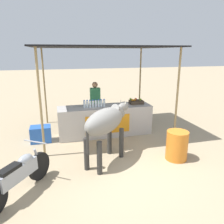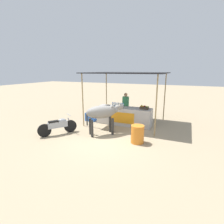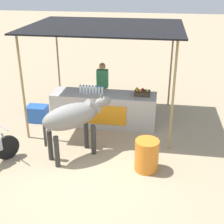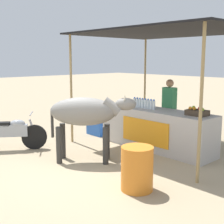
# 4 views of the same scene
# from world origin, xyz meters

# --- Properties ---
(ground_plane) EXTENTS (60.00, 60.00, 0.00)m
(ground_plane) POSITION_xyz_m (0.00, 0.00, 0.00)
(ground_plane) COLOR tan
(stall_counter) EXTENTS (3.00, 0.82, 0.96)m
(stall_counter) POSITION_xyz_m (0.00, 2.20, 0.48)
(stall_counter) COLOR #B2ADA8
(stall_counter) RESTS_ON ground
(stall_awning) EXTENTS (4.20, 3.20, 2.82)m
(stall_awning) POSITION_xyz_m (0.00, 2.50, 2.70)
(stall_awning) COLOR black
(stall_awning) RESTS_ON ground
(water_bottle_row) EXTENTS (0.70, 0.07, 0.25)m
(water_bottle_row) POSITION_xyz_m (-0.35, 2.15, 1.07)
(water_bottle_row) COLOR silver
(water_bottle_row) RESTS_ON stall_counter
(fruit_crate) EXTENTS (0.44, 0.32, 0.18)m
(fruit_crate) POSITION_xyz_m (1.09, 2.25, 1.03)
(fruit_crate) COLOR #3F3326
(fruit_crate) RESTS_ON stall_counter
(vendor_behind_counter) EXTENTS (0.34, 0.22, 1.65)m
(vendor_behind_counter) POSITION_xyz_m (-0.18, 2.95, 0.85)
(vendor_behind_counter) COLOR #383842
(vendor_behind_counter) RESTS_ON ground
(cooler_box) EXTENTS (0.60, 0.44, 0.48)m
(cooler_box) POSITION_xyz_m (-2.03, 2.10, 0.24)
(cooler_box) COLOR blue
(cooler_box) RESTS_ON ground
(water_barrel) EXTENTS (0.54, 0.54, 0.75)m
(water_barrel) POSITION_xyz_m (1.37, 0.04, 0.37)
(water_barrel) COLOR orange
(water_barrel) RESTS_ON ground
(cow) EXTENTS (1.57, 1.52, 1.44)m
(cow) POSITION_xyz_m (-0.39, 0.36, 1.03)
(cow) COLOR gray
(cow) RESTS_ON ground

